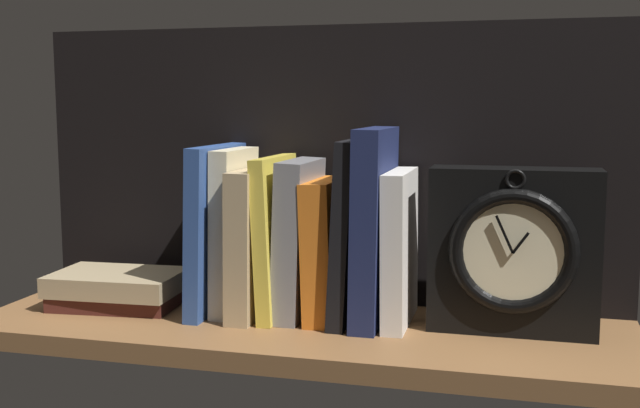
{
  "coord_description": "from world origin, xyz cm",
  "views": [
    {
      "loc": [
        26.62,
        -91.32,
        27.88
      ],
      "look_at": [
        1.75,
        3.65,
        15.0
      ],
      "focal_mm": 42.84,
      "sensor_mm": 36.0,
      "label": 1
    }
  ],
  "objects_px": {
    "book_blue_modern": "(216,228)",
    "book_stack_side": "(118,289)",
    "book_cream_twain": "(234,231)",
    "book_yellow_seinlanguage": "(277,236)",
    "book_gray_chess": "(298,238)",
    "book_orange_pandolfini": "(327,249)",
    "book_black_skeptic": "(351,230)",
    "book_navy_bierce": "(374,226)",
    "framed_clock": "(513,251)",
    "book_white_catcher": "(400,247)",
    "book_tan_shortstories": "(256,241)"
  },
  "relations": [
    {
      "from": "book_yellow_seinlanguage",
      "to": "framed_clock",
      "type": "relative_size",
      "value": 1.03
    },
    {
      "from": "book_cream_twain",
      "to": "book_orange_pandolfini",
      "type": "relative_size",
      "value": 1.21
    },
    {
      "from": "book_gray_chess",
      "to": "book_yellow_seinlanguage",
      "type": "bearing_deg",
      "value": 180.0
    },
    {
      "from": "book_cream_twain",
      "to": "book_stack_side",
      "type": "xyz_separation_m",
      "value": [
        -0.17,
        -0.02,
        -0.09
      ]
    },
    {
      "from": "book_tan_shortstories",
      "to": "book_stack_side",
      "type": "height_order",
      "value": "book_tan_shortstories"
    },
    {
      "from": "book_cream_twain",
      "to": "book_gray_chess",
      "type": "distance_m",
      "value": 0.09
    },
    {
      "from": "book_cream_twain",
      "to": "framed_clock",
      "type": "height_order",
      "value": "book_cream_twain"
    },
    {
      "from": "book_orange_pandolfini",
      "to": "book_black_skeptic",
      "type": "relative_size",
      "value": 0.78
    },
    {
      "from": "book_orange_pandolfini",
      "to": "book_white_catcher",
      "type": "bearing_deg",
      "value": 0.0
    },
    {
      "from": "book_yellow_seinlanguage",
      "to": "book_black_skeptic",
      "type": "bearing_deg",
      "value": 0.0
    },
    {
      "from": "book_stack_side",
      "to": "book_blue_modern",
      "type": "bearing_deg",
      "value": 9.02
    },
    {
      "from": "book_orange_pandolfini",
      "to": "book_stack_side",
      "type": "xyz_separation_m",
      "value": [
        -0.29,
        -0.02,
        -0.07
      ]
    },
    {
      "from": "book_yellow_seinlanguage",
      "to": "book_orange_pandolfini",
      "type": "height_order",
      "value": "book_yellow_seinlanguage"
    },
    {
      "from": "book_cream_twain",
      "to": "book_gray_chess",
      "type": "height_order",
      "value": "book_cream_twain"
    },
    {
      "from": "book_cream_twain",
      "to": "book_tan_shortstories",
      "type": "bearing_deg",
      "value": 0.0
    },
    {
      "from": "book_yellow_seinlanguage",
      "to": "book_white_catcher",
      "type": "bearing_deg",
      "value": 0.0
    },
    {
      "from": "book_orange_pandolfini",
      "to": "book_white_catcher",
      "type": "relative_size",
      "value": 0.93
    },
    {
      "from": "book_cream_twain",
      "to": "book_black_skeptic",
      "type": "relative_size",
      "value": 0.94
    },
    {
      "from": "framed_clock",
      "to": "book_gray_chess",
      "type": "bearing_deg",
      "value": 178.19
    },
    {
      "from": "framed_clock",
      "to": "book_blue_modern",
      "type": "bearing_deg",
      "value": 178.73
    },
    {
      "from": "book_cream_twain",
      "to": "book_stack_side",
      "type": "distance_m",
      "value": 0.19
    },
    {
      "from": "book_gray_chess",
      "to": "book_cream_twain",
      "type": "bearing_deg",
      "value": 180.0
    },
    {
      "from": "book_blue_modern",
      "to": "book_cream_twain",
      "type": "height_order",
      "value": "book_blue_modern"
    },
    {
      "from": "book_gray_chess",
      "to": "book_orange_pandolfini",
      "type": "height_order",
      "value": "book_gray_chess"
    },
    {
      "from": "book_navy_bierce",
      "to": "framed_clock",
      "type": "distance_m",
      "value": 0.17
    },
    {
      "from": "book_tan_shortstories",
      "to": "book_navy_bierce",
      "type": "height_order",
      "value": "book_navy_bierce"
    },
    {
      "from": "book_yellow_seinlanguage",
      "to": "framed_clock",
      "type": "xyz_separation_m",
      "value": [
        0.3,
        -0.01,
        -0.0
      ]
    },
    {
      "from": "book_cream_twain",
      "to": "book_yellow_seinlanguage",
      "type": "relative_size",
      "value": 1.04
    },
    {
      "from": "book_white_catcher",
      "to": "book_stack_side",
      "type": "height_order",
      "value": "book_white_catcher"
    },
    {
      "from": "book_blue_modern",
      "to": "book_stack_side",
      "type": "relative_size",
      "value": 1.25
    },
    {
      "from": "book_gray_chess",
      "to": "framed_clock",
      "type": "distance_m",
      "value": 0.27
    },
    {
      "from": "book_yellow_seinlanguage",
      "to": "book_navy_bierce",
      "type": "relative_size",
      "value": 0.85
    },
    {
      "from": "book_orange_pandolfini",
      "to": "book_blue_modern",
      "type": "bearing_deg",
      "value": 180.0
    },
    {
      "from": "book_stack_side",
      "to": "framed_clock",
      "type": "bearing_deg",
      "value": 1.45
    },
    {
      "from": "book_tan_shortstories",
      "to": "book_yellow_seinlanguage",
      "type": "distance_m",
      "value": 0.03
    },
    {
      "from": "book_gray_chess",
      "to": "book_navy_bierce",
      "type": "distance_m",
      "value": 0.1
    },
    {
      "from": "book_orange_pandolfini",
      "to": "book_stack_side",
      "type": "bearing_deg",
      "value": -175.71
    },
    {
      "from": "book_cream_twain",
      "to": "book_yellow_seinlanguage",
      "type": "xyz_separation_m",
      "value": [
        0.06,
        0.0,
        -0.0
      ]
    },
    {
      "from": "book_stack_side",
      "to": "book_orange_pandolfini",
      "type": "bearing_deg",
      "value": 4.29
    },
    {
      "from": "book_blue_modern",
      "to": "book_cream_twain",
      "type": "distance_m",
      "value": 0.03
    },
    {
      "from": "book_navy_bierce",
      "to": "book_orange_pandolfini",
      "type": "bearing_deg",
      "value": 180.0
    },
    {
      "from": "book_blue_modern",
      "to": "book_orange_pandolfini",
      "type": "distance_m",
      "value": 0.16
    },
    {
      "from": "book_tan_shortstories",
      "to": "book_navy_bierce",
      "type": "bearing_deg",
      "value": 0.0
    },
    {
      "from": "book_gray_chess",
      "to": "book_orange_pandolfini",
      "type": "bearing_deg",
      "value": 0.0
    },
    {
      "from": "book_stack_side",
      "to": "book_navy_bierce",
      "type": "bearing_deg",
      "value": 3.53
    },
    {
      "from": "book_yellow_seinlanguage",
      "to": "book_cream_twain",
      "type": "bearing_deg",
      "value": 180.0
    },
    {
      "from": "book_white_catcher",
      "to": "framed_clock",
      "type": "xyz_separation_m",
      "value": [
        0.14,
        -0.01,
        0.0
      ]
    },
    {
      "from": "book_yellow_seinlanguage",
      "to": "book_white_catcher",
      "type": "height_order",
      "value": "book_yellow_seinlanguage"
    },
    {
      "from": "book_black_skeptic",
      "to": "book_navy_bierce",
      "type": "height_order",
      "value": "book_navy_bierce"
    },
    {
      "from": "book_cream_twain",
      "to": "book_gray_chess",
      "type": "xyz_separation_m",
      "value": [
        0.09,
        0.0,
        -0.01
      ]
    }
  ]
}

